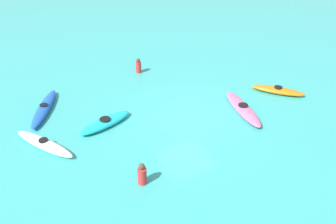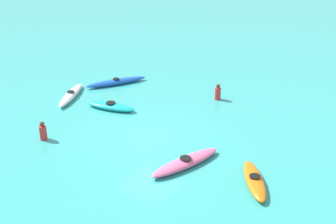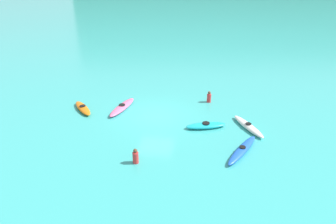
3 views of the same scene
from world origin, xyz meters
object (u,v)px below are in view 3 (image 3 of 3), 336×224
kayak_cyan (206,126)px  person_by_kayaks (136,157)px  kayak_white (248,126)px  kayak_orange (83,108)px  kayak_blue (242,150)px  kayak_pink (122,107)px  person_near_shore (209,97)px

kayak_cyan → person_by_kayaks: bearing=-130.0°
kayak_white → kayak_cyan: (-2.72, -0.27, 0.00)m
kayak_orange → person_by_kayaks: person_by_kayaks is taller
kayak_orange → kayak_blue: 11.78m
kayak_pink → kayak_cyan: same height
kayak_cyan → person_near_shore: person_near_shore is taller
kayak_white → person_by_kayaks: (-6.40, -4.65, 0.22)m
kayak_pink → kayak_cyan: (6.14, -2.03, 0.00)m
kayak_orange → person_near_shore: (9.07, 2.63, 0.22)m
kayak_orange → kayak_cyan: (8.93, -1.49, 0.00)m
kayak_blue → person_by_kayaks: size_ratio=3.92×
kayak_orange → kayak_white: bearing=-6.0°
kayak_white → kayak_cyan: 2.74m
kayak_pink → kayak_orange: same height
kayak_blue → kayak_orange: bearing=159.6°
kayak_blue → person_by_kayaks: 6.05m
kayak_orange → kayak_white: 11.72m
kayak_pink → kayak_blue: 9.46m
kayak_orange → kayak_white: size_ratio=0.81×
kayak_orange → kayak_blue: (11.04, -4.10, -0.00)m
person_by_kayaks → kayak_cyan: bearing=50.0°
person_near_shore → kayak_blue: bearing=-73.7°
kayak_orange → person_near_shore: 9.45m
kayak_orange → person_by_kayaks: (5.26, -5.87, 0.22)m
kayak_orange → kayak_white: same height
kayak_white → person_near_shore: bearing=123.9°
kayak_pink → kayak_white: size_ratio=1.11×
kayak_cyan → person_near_shore: size_ratio=3.11×
kayak_pink → person_by_kayaks: person_by_kayaks is taller
kayak_white → person_by_kayaks: bearing=-144.0°
kayak_pink → kayak_white: bearing=-11.2°
kayak_white → kayak_blue: bearing=-102.1°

